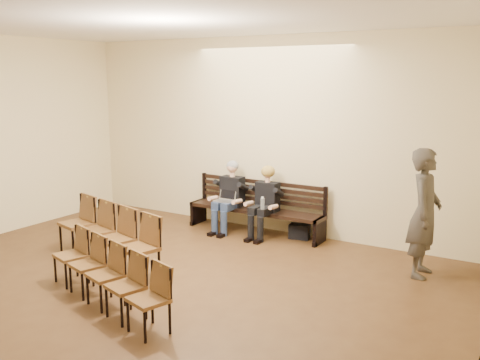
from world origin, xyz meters
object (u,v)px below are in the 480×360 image
Objects in this scene: seated_woman at (265,205)px; bench at (255,221)px; water_bottle at (262,210)px; chair_row_front at (105,235)px; passerby at (425,203)px; bag at (299,231)px; laptop at (224,202)px; seated_man at (229,198)px; chair_row_back at (105,275)px.

bench is at bearing 155.42° from seated_woman.
water_bottle is 2.65m from chair_row_front.
passerby reaches higher than chair_row_front.
bag is 0.16× the size of passerby.
laptop is at bearing 82.39° from passerby.
water_bottle is 0.11× the size of passerby.
bench is 0.45m from seated_woman.
laptop is at bearing -148.96° from bench.
seated_man is 3.60m from passerby.
bag is (0.46, 0.51, -0.44)m from water_bottle.
seated_woman is 3.38× the size of laptop.
seated_woman is (0.73, 0.00, -0.05)m from seated_man.
chair_row_front is 0.94× the size of chair_row_back.
water_bottle is at bearing 83.34° from passerby.
chair_row_front is at bearing -103.52° from seated_man.
bench is 7.56× the size of bag.
laptop is 0.16× the size of passerby.
seated_man is at bearing -170.46° from bag.
water_bottle reaches higher than bag.
bench is at bearing -173.19° from bag.
bag is 0.15× the size of chair_row_front.
bag is (0.58, 0.22, -0.44)m from seated_woman.
chair_row_front is (-0.59, -2.33, -0.11)m from laptop.
seated_woman is 0.51× the size of chair_row_front.
seated_man reaches higher than seated_woman.
seated_woman is 2.84m from chair_row_front.
water_bottle is (0.12, -0.29, -0.01)m from seated_woman.
chair_row_back is (-0.02, -3.68, 0.16)m from bench.
seated_woman reaches higher than chair_row_front.
laptop is 1.45m from bag.
seated_man is at bearing 90.61° from chair_row_front.
seated_man is 0.18m from laptop.
seated_man is 0.74m from seated_woman.
passerby is (2.81, -0.48, 0.48)m from seated_woman.
chair_row_back is at bearing -90.26° from bench.
chair_row_back is (0.45, -3.56, -0.23)m from seated_man.
laptop is (-0.49, -0.29, 0.35)m from bench.
passerby is (3.07, -0.60, 0.82)m from bench.
bag is 2.51m from passerby.
seated_man is 5.52× the size of water_bottle.
chair_row_back reaches higher than laptop.
chair_row_front is (-4.14, -2.03, -0.59)m from passerby.
seated_woman is at bearing 76.07° from chair_row_front.
passerby is (2.23, -0.70, 0.92)m from bag.
laptop is 0.87m from water_bottle.
water_bottle is 2.74m from passerby.
seated_man is 2.58m from chair_row_front.
chair_row_back is (0.47, -3.39, -0.19)m from laptop.
chair_row_back is at bearing -82.72° from seated_man.
passerby is at bearing 61.90° from chair_row_back.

